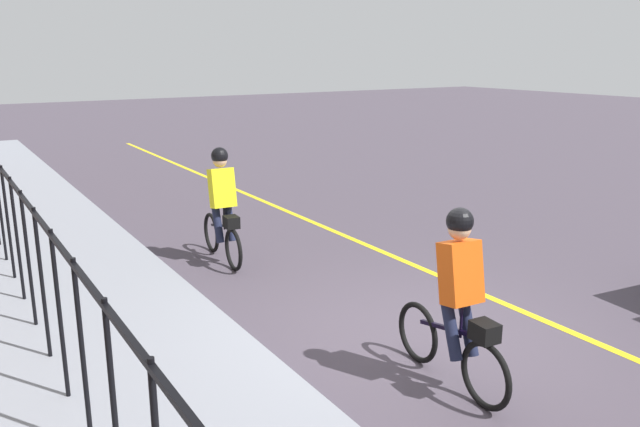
# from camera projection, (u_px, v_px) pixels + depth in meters

# --- Properties ---
(ground_plane) EXTENTS (80.00, 80.00, 0.00)m
(ground_plane) POSITION_uv_depth(u_px,v_px,m) (421.00, 337.00, 7.40)
(ground_plane) COLOR #463D49
(lane_line_centre) EXTENTS (36.00, 0.12, 0.01)m
(lane_line_centre) POSITION_uv_depth(u_px,v_px,m) (515.00, 308.00, 8.22)
(lane_line_centre) COLOR yellow
(lane_line_centre) RESTS_ON ground
(sidewalk) EXTENTS (40.00, 3.20, 0.15)m
(sidewalk) POSITION_uv_depth(u_px,v_px,m) (129.00, 417.00, 5.63)
(sidewalk) COLOR gray
(sidewalk) RESTS_ON ground
(iron_fence) EXTENTS (15.84, 0.04, 1.60)m
(iron_fence) POSITION_uv_depth(u_px,v_px,m) (47.00, 272.00, 5.97)
(iron_fence) COLOR black
(iron_fence) RESTS_ON sidewalk
(cyclist_lead) EXTENTS (1.71, 0.38, 1.83)m
(cyclist_lead) POSITION_uv_depth(u_px,v_px,m) (222.00, 206.00, 9.81)
(cyclist_lead) COLOR black
(cyclist_lead) RESTS_ON ground
(cyclist_follow) EXTENTS (1.71, 0.38, 1.83)m
(cyclist_follow) POSITION_uv_depth(u_px,v_px,m) (457.00, 301.00, 6.09)
(cyclist_follow) COLOR black
(cyclist_follow) RESTS_ON ground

